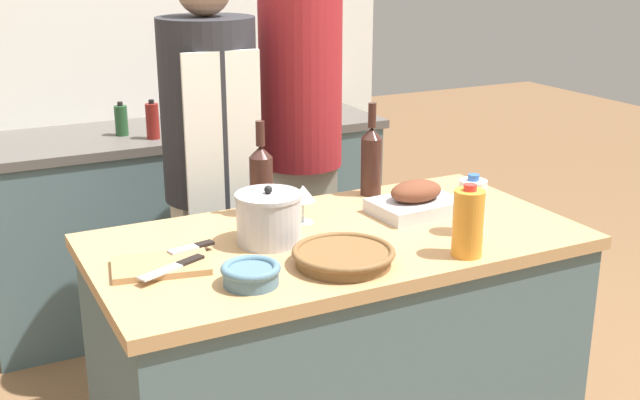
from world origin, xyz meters
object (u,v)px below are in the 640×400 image
wicker_basket (343,256)px  stock_pot (269,218)px  condiment_bottle_tall (153,121)px  milk_jug (472,206)px  person_cook_guest (301,130)px  wine_bottle_green (261,178)px  juice_jug (468,223)px  condiment_bottle_extra (121,120)px  cutting_board (161,266)px  knife_chef (174,267)px  person_cook_aproned (212,167)px  knife_paring (193,247)px  wine_glass_left (303,195)px  wine_bottle_dark (371,159)px  roasting_pan (416,201)px  condiment_bottle_short (298,102)px  mixing_bowl (251,274)px

wicker_basket → stock_pot: 0.28m
condiment_bottle_tall → milk_jug: bearing=-70.4°
person_cook_guest → wine_bottle_green: bearing=-111.4°
juice_jug → condiment_bottle_extra: (-0.54, 1.82, -0.01)m
cutting_board → stock_pot: size_ratio=1.47×
cutting_board → knife_chef: knife_chef is taller
wicker_basket → knife_chef: (-0.43, 0.15, -0.00)m
wicker_basket → condiment_bottle_tall: size_ratio=1.65×
stock_pot → person_cook_guest: bearing=58.5°
wine_bottle_green → juice_jug: bearing=-57.6°
knife_chef → condiment_bottle_extra: (0.24, 1.57, 0.07)m
condiment_bottle_extra → person_cook_aproned: (0.16, -0.75, -0.05)m
knife_paring → person_cook_aproned: 0.77m
wicker_basket → knife_paring: (-0.34, 0.26, -0.00)m
milk_jug → condiment_bottle_extra: 1.80m
knife_paring → juice_jug: bearing=-27.7°
wine_bottle_green → person_cook_aproned: person_cook_aproned is taller
wine_glass_left → condiment_bottle_extra: condiment_bottle_extra is taller
wicker_basket → milk_jug: (0.47, 0.05, 0.06)m
cutting_board → milk_jug: bearing=-9.3°
stock_pot → person_cook_guest: (0.48, 0.78, 0.05)m
knife_paring → condiment_bottle_tall: 1.36m
wine_bottle_dark → person_cook_guest: size_ratio=0.18×
roasting_pan → condiment_bottle_tall: 1.41m
person_cook_guest → knife_chef: bearing=-116.8°
stock_pot → milk_jug: milk_jug is taller
stock_pot → knife_paring: bearing=176.1°
cutting_board → wine_bottle_green: wine_bottle_green is taller
roasting_pan → milk_jug: bearing=-78.5°
wicker_basket → knife_paring: bearing=142.5°
wine_bottle_dark → wine_glass_left: size_ratio=2.62×
roasting_pan → condiment_bottle_short: condiment_bottle_short is taller
stock_pot → knife_chef: stock_pot is taller
wicker_basket → mixing_bowl: (-0.28, -0.01, 0.00)m
condiment_bottle_short → person_cook_aproned: (-0.69, -0.71, -0.07)m
stock_pot → person_cook_guest: size_ratio=0.11×
milk_jug → wine_bottle_green: wine_bottle_green is taller
wicker_basket → juice_jug: bearing=-15.7°
knife_chef → person_cook_guest: bearing=47.9°
condiment_bottle_short → wine_glass_left: bearing=-114.7°
cutting_board → person_cook_guest: bearing=45.4°
juice_jug → person_cook_guest: (0.02, 1.13, 0.03)m
milk_jug → condiment_bottle_short: bearing=83.4°
roasting_pan → person_cook_aproned: size_ratio=0.18×
wine_bottle_green → knife_chef: size_ratio=1.52×
cutting_board → mixing_bowl: (0.18, -0.21, 0.02)m
wine_glass_left → condiment_bottle_tall: 1.24m
wicker_basket → condiment_bottle_short: condiment_bottle_short is taller
condiment_bottle_short → milk_jug: bearing=-96.6°
mixing_bowl → wine_bottle_dark: 0.86m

